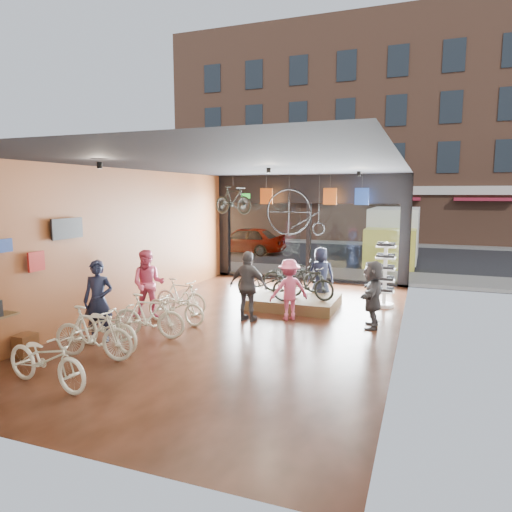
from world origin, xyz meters
The scene contains 36 objects.
ground_plane centered at (0.00, 0.00, -0.02)m, with size 7.00×12.00×0.04m, color black.
ceiling centered at (0.00, 0.00, 3.82)m, with size 7.00×12.00×0.04m, color black.
wall_left centered at (-3.52, 0.00, 1.90)m, with size 0.04×12.00×3.80m, color brown.
wall_right centered at (3.52, 0.00, 1.90)m, with size 0.04×12.00×3.80m, color beige.
wall_back centered at (0.00, -6.02, 1.90)m, with size 7.00×0.04×3.80m, color beige.
storefront centered at (0.00, 6.00, 1.90)m, with size 7.00×0.26×3.80m, color black, non-canonical shape.
exit_sign centered at (-2.40, 5.88, 3.05)m, with size 0.35×0.06×0.18m, color #198C26.
street_road centered at (0.00, 15.00, -0.01)m, with size 30.00×18.00×0.02m, color black.
sidewalk_near centered at (0.00, 7.20, 0.06)m, with size 30.00×2.40×0.12m, color slate.
sidewalk_far centered at (0.00, 19.00, 0.06)m, with size 30.00×2.00×0.12m, color slate.
opposite_building centered at (0.00, 21.50, 7.00)m, with size 26.00×5.00×14.00m, color brown.
street_car centered at (-4.88, 12.00, 0.71)m, with size 1.69×4.19×1.43m, color gray.
box_truck centered at (2.62, 11.00, 1.23)m, with size 2.09×6.27×2.47m, color silver, non-canonical shape.
floor_bike_0 centered at (-1.78, -4.56, 0.48)m, with size 0.64×1.83×0.96m, color beige.
floor_bike_1 centered at (-1.93, -3.25, 0.52)m, with size 0.49×1.72×1.03m, color beige.
floor_bike_2 centered at (-2.08, -2.67, 0.47)m, with size 0.63×1.80×0.95m, color beige.
floor_bike_3 centered at (-1.65, -1.78, 0.49)m, with size 0.46×1.64×0.99m, color beige.
floor_bike_4 centered at (-1.68, -0.60, 0.43)m, with size 0.57×1.64×0.86m, color beige.
floor_bike_5 centered at (-2.02, 0.25, 0.47)m, with size 0.44×1.55×0.93m, color beige.
display_platform centered at (0.58, 1.97, 0.15)m, with size 2.40×1.80×0.30m, color brown.
display_bike_left centered at (-0.10, 1.43, 0.75)m, with size 0.59×1.69×0.89m, color black.
display_bike_mid centered at (1.03, 1.82, 0.76)m, with size 0.44×1.54×0.93m, color black.
display_bike_right centered at (0.41, 2.56, 0.77)m, with size 0.63×1.80×0.95m, color black.
customer_0 centered at (-2.53, -2.35, 0.88)m, with size 0.64×0.42×1.77m, color #161C33.
customer_1 centered at (-2.60, -0.36, 0.87)m, with size 0.85×0.66×1.75m, color #CC4C72.
customer_2 centered at (-0.10, 0.24, 0.87)m, with size 1.02×0.43×1.75m, color #3F3F44.
customer_3 centered at (0.81, 0.70, 0.77)m, with size 0.99×0.57×1.53m, color #CC4C72.
customer_4 centered at (1.14, 2.88, 0.80)m, with size 0.79×0.51×1.61m, color #161C33.
customer_5 centered at (2.85, 0.72, 0.80)m, with size 1.49×0.47×1.61m, color #3F3F44.
sunglasses_rack centered at (2.95, 2.89, 0.91)m, with size 0.54×0.44×1.82m, color white, non-canonical shape.
wall_merch centered at (-3.38, -3.50, 1.30)m, with size 0.40×2.40×2.60m, color navy, non-canonical shape.
penny_farthing centered at (0.05, 4.29, 2.50)m, with size 1.89×0.06×1.51m, color black, non-canonical shape.
hung_bike centered at (-2.20, 4.20, 2.93)m, with size 0.45×1.58×0.95m, color black.
jersey_left centered at (-1.35, 5.20, 3.05)m, with size 0.45×0.03×0.55m, color #CC5919.
jersey_mid centered at (0.90, 5.20, 3.05)m, with size 0.45×0.03×0.55m, color #CC5919.
jersey_right centered at (1.95, 5.20, 3.05)m, with size 0.45×0.03×0.55m, color #1E3F99.
Camera 1 is at (3.93, -10.07, 3.18)m, focal length 32.00 mm.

